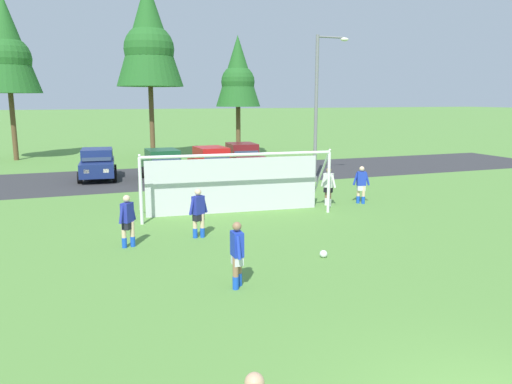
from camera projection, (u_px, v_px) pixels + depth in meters
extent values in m
plane|color=#598C3D|center=(217.00, 208.00, 20.75)|extent=(400.00, 400.00, 0.00)
cube|color=#333335|center=(176.00, 176.00, 29.11)|extent=(52.00, 8.40, 0.01)
sphere|color=white|center=(323.00, 254.00, 14.23)|extent=(0.22, 0.22, 0.22)
sphere|color=black|center=(323.00, 254.00, 14.23)|extent=(0.08, 0.08, 0.08)
sphere|color=red|center=(325.00, 254.00, 14.25)|extent=(0.07, 0.07, 0.07)
cylinder|color=white|center=(329.00, 183.00, 19.69)|extent=(0.12, 0.12, 2.44)
cylinder|color=white|center=(141.00, 191.00, 17.81)|extent=(0.12, 0.12, 2.44)
cylinder|color=white|center=(239.00, 155.00, 18.52)|extent=(7.30, 0.74, 0.12)
cylinder|color=white|center=(320.00, 176.00, 20.52)|extent=(0.25, 1.94, 2.46)
cylinder|color=white|center=(140.00, 184.00, 18.64)|extent=(0.25, 1.94, 2.46)
cube|color=silver|center=(234.00, 185.00, 19.72)|extent=(6.93, 0.63, 2.20)
sphere|color=tan|center=(254.00, 383.00, 5.28)|extent=(0.22, 0.22, 0.22)
cylinder|color=beige|center=(363.00, 195.00, 21.48)|extent=(0.14, 0.14, 0.80)
cylinder|color=beige|center=(358.00, 194.00, 21.58)|extent=(0.14, 0.14, 0.80)
cylinder|color=blue|center=(363.00, 200.00, 21.53)|extent=(0.15, 0.15, 0.32)
cylinder|color=blue|center=(358.00, 200.00, 21.63)|extent=(0.15, 0.15, 0.32)
cube|color=silver|center=(361.00, 187.00, 21.47)|extent=(0.39, 0.31, 0.28)
cube|color=#1E38B7|center=(361.00, 179.00, 21.40)|extent=(0.43, 0.34, 0.60)
sphere|color=beige|center=(362.00, 169.00, 21.32)|extent=(0.22, 0.22, 0.22)
cylinder|color=#1E38B7|center=(367.00, 179.00, 21.38)|extent=(0.25, 0.15, 0.55)
cylinder|color=#1E38B7|center=(356.00, 179.00, 21.43)|extent=(0.25, 0.15, 0.55)
cylinder|color=beige|center=(132.00, 234.00, 15.25)|extent=(0.14, 0.14, 0.80)
cylinder|color=beige|center=(124.00, 235.00, 15.12)|extent=(0.14, 0.14, 0.80)
cylinder|color=blue|center=(133.00, 241.00, 15.29)|extent=(0.15, 0.15, 0.32)
cylinder|color=blue|center=(124.00, 243.00, 15.16)|extent=(0.15, 0.15, 0.32)
cube|color=black|center=(128.00, 225.00, 15.13)|extent=(0.39, 0.40, 0.28)
cube|color=#232D99|center=(127.00, 212.00, 15.05)|extent=(0.43, 0.45, 0.60)
sphere|color=beige|center=(126.00, 199.00, 14.97)|extent=(0.22, 0.22, 0.22)
cylinder|color=#232D99|center=(133.00, 211.00, 15.28)|extent=(0.21, 0.23, 0.55)
cylinder|color=#232D99|center=(121.00, 215.00, 14.84)|extent=(0.21, 0.23, 0.55)
cylinder|color=#936B4C|center=(239.00, 270.00, 12.06)|extent=(0.14, 0.14, 0.80)
cylinder|color=#936B4C|center=(236.00, 273.00, 11.82)|extent=(0.14, 0.14, 0.80)
cylinder|color=blue|center=(239.00, 279.00, 12.10)|extent=(0.15, 0.15, 0.32)
cylinder|color=blue|center=(236.00, 283.00, 11.87)|extent=(0.15, 0.15, 0.32)
cube|color=silver|center=(237.00, 259.00, 11.88)|extent=(0.22, 0.34, 0.28)
cube|color=#1E38B7|center=(237.00, 244.00, 11.81)|extent=(0.24, 0.38, 0.60)
sphere|color=#936B4C|center=(237.00, 226.00, 11.73)|extent=(0.22, 0.22, 0.22)
cylinder|color=#1E38B7|center=(236.00, 242.00, 12.06)|extent=(0.09, 0.23, 0.55)
cylinder|color=#1E38B7|center=(239.00, 248.00, 11.57)|extent=(0.09, 0.23, 0.55)
cylinder|color=#936B4C|center=(330.00, 197.00, 20.97)|extent=(0.14, 0.14, 0.80)
cylinder|color=#936B4C|center=(326.00, 196.00, 21.18)|extent=(0.14, 0.14, 0.80)
cylinder|color=white|center=(329.00, 202.00, 21.02)|extent=(0.15, 0.15, 0.32)
cylinder|color=white|center=(326.00, 201.00, 21.23)|extent=(0.15, 0.15, 0.32)
cube|color=black|center=(328.00, 189.00, 21.02)|extent=(0.38, 0.40, 0.28)
cube|color=silver|center=(328.00, 180.00, 20.95)|extent=(0.43, 0.45, 0.60)
sphere|color=#936B4C|center=(329.00, 170.00, 20.87)|extent=(0.22, 0.22, 0.22)
cylinder|color=silver|center=(334.00, 181.00, 20.79)|extent=(0.21, 0.23, 0.55)
cylinder|color=silver|center=(323.00, 180.00, 21.11)|extent=(0.21, 0.23, 0.55)
cylinder|color=beige|center=(202.00, 226.00, 16.26)|extent=(0.14, 0.14, 0.80)
cylinder|color=beige|center=(195.00, 226.00, 16.20)|extent=(0.14, 0.14, 0.80)
cylinder|color=blue|center=(202.00, 233.00, 16.31)|extent=(0.15, 0.15, 0.32)
cylinder|color=blue|center=(195.00, 233.00, 16.24)|extent=(0.15, 0.15, 0.32)
cube|color=black|center=(198.00, 216.00, 16.17)|extent=(0.40, 0.36, 0.28)
cube|color=#232D99|center=(198.00, 205.00, 16.10)|extent=(0.45, 0.40, 0.60)
sphere|color=beige|center=(198.00, 192.00, 16.02)|extent=(0.22, 0.22, 0.22)
cylinder|color=#232D99|center=(205.00, 205.00, 16.26)|extent=(0.24, 0.19, 0.55)
cylinder|color=#232D99|center=(192.00, 207.00, 15.94)|extent=(0.24, 0.19, 0.55)
cube|color=navy|center=(98.00, 167.00, 27.99)|extent=(2.12, 4.33, 0.76)
cube|color=navy|center=(97.00, 154.00, 28.00)|extent=(1.81, 2.22, 0.64)
cube|color=#28384C|center=(96.00, 157.00, 27.09)|extent=(1.55, 0.43, 0.55)
cube|color=#28384C|center=(112.00, 154.00, 28.22)|extent=(0.18, 1.78, 0.45)
cube|color=white|center=(106.00, 171.00, 26.16)|extent=(0.29, 0.10, 0.20)
cube|color=white|center=(86.00, 171.00, 25.90)|extent=(0.29, 0.10, 0.20)
cube|color=#B21414|center=(107.00, 161.00, 30.06)|extent=(0.29, 0.10, 0.20)
cube|color=#B21414|center=(90.00, 162.00, 29.80)|extent=(0.29, 0.10, 0.20)
cylinder|color=black|center=(114.00, 176.00, 27.06)|extent=(0.29, 0.66, 0.64)
cylinder|color=black|center=(80.00, 178.00, 26.59)|extent=(0.29, 0.66, 0.64)
cylinder|color=black|center=(115.00, 170.00, 29.53)|extent=(0.29, 0.66, 0.64)
cylinder|color=black|center=(83.00, 171.00, 29.05)|extent=(0.29, 0.66, 0.64)
cube|color=#194C2D|center=(163.00, 168.00, 27.57)|extent=(1.91, 4.25, 0.76)
cube|color=#194C2D|center=(162.00, 155.00, 27.58)|extent=(1.71, 2.14, 0.64)
cube|color=#28384C|center=(166.00, 157.00, 26.69)|extent=(1.54, 0.35, 0.55)
cube|color=#28384C|center=(177.00, 155.00, 27.88)|extent=(0.09, 1.79, 0.45)
cube|color=white|center=(180.00, 172.00, 25.86)|extent=(0.28, 0.09, 0.20)
cube|color=white|center=(162.00, 173.00, 25.50)|extent=(0.28, 0.09, 0.20)
cube|color=#B21414|center=(165.00, 162.00, 29.62)|extent=(0.28, 0.09, 0.20)
cube|color=#B21414|center=(148.00, 163.00, 29.27)|extent=(0.28, 0.09, 0.20)
cylinder|color=black|center=(185.00, 177.00, 26.78)|extent=(0.26, 0.65, 0.64)
cylinder|color=black|center=(151.00, 179.00, 26.13)|extent=(0.26, 0.65, 0.64)
cylinder|color=black|center=(174.00, 171.00, 29.16)|extent=(0.26, 0.65, 0.64)
cylinder|color=black|center=(144.00, 172.00, 28.51)|extent=(0.26, 0.65, 0.64)
cube|color=red|center=(212.00, 165.00, 28.96)|extent=(2.04, 4.30, 0.76)
cube|color=red|center=(211.00, 152.00, 28.96)|extent=(1.78, 2.19, 0.64)
cube|color=#28384C|center=(216.00, 154.00, 28.09)|extent=(1.55, 0.40, 0.55)
cube|color=#28384C|center=(224.00, 152.00, 29.29)|extent=(0.15, 1.78, 0.45)
cube|color=white|center=(232.00, 168.00, 27.28)|extent=(0.28, 0.10, 0.20)
cube|color=white|center=(215.00, 169.00, 26.90)|extent=(0.28, 0.10, 0.20)
cube|color=#B21414|center=(209.00, 159.00, 31.00)|extent=(0.28, 0.10, 0.20)
cube|color=#B21414|center=(194.00, 160.00, 30.61)|extent=(0.28, 0.10, 0.20)
cylinder|color=black|center=(234.00, 173.00, 28.21)|extent=(0.28, 0.65, 0.64)
cylinder|color=black|center=(204.00, 175.00, 27.50)|extent=(0.28, 0.65, 0.64)
cylinder|color=black|center=(219.00, 167.00, 30.55)|extent=(0.28, 0.65, 0.64)
cylinder|color=black|center=(191.00, 169.00, 29.85)|extent=(0.28, 0.65, 0.64)
cube|color=maroon|center=(242.00, 160.00, 31.35)|extent=(2.02, 4.29, 0.76)
cube|color=maroon|center=(242.00, 148.00, 31.36)|extent=(1.76, 2.18, 0.64)
cube|color=#28384C|center=(246.00, 150.00, 30.45)|extent=(1.54, 0.39, 0.55)
cube|color=#28384C|center=(254.00, 148.00, 31.60)|extent=(0.13, 1.78, 0.45)
cube|color=white|center=(260.00, 162.00, 29.55)|extent=(0.28, 0.09, 0.20)
cube|color=white|center=(244.00, 163.00, 29.26)|extent=(0.28, 0.09, 0.20)
cube|color=#B21414|center=(241.00, 155.00, 33.42)|extent=(0.28, 0.09, 0.20)
cube|color=#B21414|center=(227.00, 155.00, 33.13)|extent=(0.28, 0.09, 0.20)
cylinder|color=black|center=(262.00, 168.00, 30.46)|extent=(0.27, 0.65, 0.64)
cylinder|color=black|center=(234.00, 169.00, 29.94)|extent=(0.27, 0.65, 0.64)
cylinder|color=black|center=(250.00, 162.00, 32.90)|extent=(0.27, 0.65, 0.64)
cylinder|color=black|center=(224.00, 163.00, 32.38)|extent=(0.27, 0.65, 0.64)
cylinder|color=brown|center=(14.00, 127.00, 36.32)|extent=(0.36, 0.36, 4.90)
cone|color=#236023|center=(6.00, 44.00, 35.22)|extent=(4.41, 4.41, 6.86)
sphere|color=#236023|center=(7.00, 59.00, 35.42)|extent=(3.31, 3.31, 3.31)
cylinder|color=brown|center=(152.00, 123.00, 36.89)|extent=(0.36, 0.36, 5.38)
cone|color=#236023|center=(148.00, 33.00, 35.68)|extent=(4.85, 4.85, 7.54)
sphere|color=#236023|center=(149.00, 49.00, 35.89)|extent=(3.63, 3.63, 3.63)
cylinder|color=brown|center=(238.00, 131.00, 39.42)|extent=(0.36, 0.36, 3.89)
cone|color=#236023|center=(238.00, 71.00, 38.55)|extent=(3.50, 3.50, 5.45)
sphere|color=#236023|center=(238.00, 82.00, 38.70)|extent=(2.63, 2.63, 2.63)
cylinder|color=slate|center=(316.00, 110.00, 26.50)|extent=(0.18, 0.18, 7.80)
cylinder|color=slate|center=(314.00, 179.00, 27.20)|extent=(0.32, 0.32, 0.30)
cylinder|color=slate|center=(331.00, 37.00, 26.06)|extent=(1.60, 0.10, 0.10)
ellipsoid|color=white|center=(344.00, 39.00, 26.34)|extent=(0.48, 0.28, 0.20)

